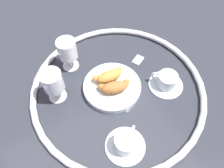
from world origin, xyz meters
The scene contains 10 objects.
ground_plane centered at (0.00, 0.00, 0.00)m, with size 2.20×2.20×0.00m, color #2D3038.
table_chrome_rim centered at (0.00, 0.00, 0.01)m, with size 0.68×0.68×0.02m, color silver.
pastry_plate centered at (-0.02, 0.02, 0.01)m, with size 0.23×0.23×0.02m.
croissant_large centered at (-0.02, -0.01, 0.04)m, with size 0.13×0.08×0.04m.
croissant_small centered at (-0.02, 0.05, 0.04)m, with size 0.14×0.06×0.04m.
coffee_cup_near centered at (-0.08, -0.21, 0.03)m, with size 0.14×0.14×0.06m.
coffee_cup_far centered at (0.18, -0.06, 0.03)m, with size 0.14×0.14×0.06m.
juice_glass_left centered at (-0.12, 0.20, 0.09)m, with size 0.08×0.08×0.14m.
juice_glass_right centered at (-0.22, 0.08, 0.10)m, with size 0.08×0.08×0.14m.
sugar_packet centered at (0.15, 0.10, 0.00)m, with size 0.05×0.03×0.01m, color white.
Camera 1 is at (-0.23, -0.41, 0.73)m, focal length 35.42 mm.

